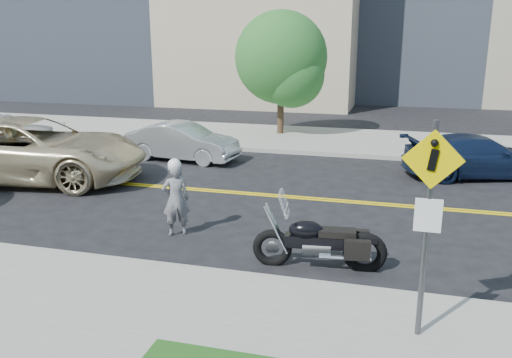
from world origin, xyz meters
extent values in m
plane|color=black|center=(0.00, 0.00, 0.00)|extent=(120.00, 120.00, 0.00)
cube|color=#9E9B91|center=(0.00, -7.50, 0.07)|extent=(60.00, 5.00, 0.15)
cube|color=#9E9B91|center=(0.00, 7.50, 0.07)|extent=(60.00, 5.00, 0.15)
cylinder|color=#4C4C51|center=(4.20, -6.30, 1.65)|extent=(0.08, 0.08, 3.00)
cube|color=#F9D800|center=(4.20, -6.33, 2.65)|extent=(0.78, 0.03, 0.78)
cube|color=white|center=(4.20, -6.33, 1.90)|extent=(0.35, 0.03, 0.45)
imported|color=#BCBCC1|center=(-0.71, -3.30, 0.79)|extent=(0.69, 0.62, 1.58)
sphere|color=white|center=(-0.71, -3.30, 1.53)|extent=(0.28, 0.28, 0.28)
imported|color=beige|center=(-6.50, -0.32, 0.91)|extent=(6.93, 4.02, 1.82)
imported|color=silver|center=(-10.70, 3.40, 0.65)|extent=(4.11, 2.69, 1.30)
imported|color=#B4B9BC|center=(-3.29, 3.21, 0.63)|extent=(3.94, 1.77, 1.25)
imported|color=#18284A|center=(6.01, 3.50, 0.63)|extent=(4.67, 3.10, 1.26)
cylinder|color=#382619|center=(-1.05, 8.17, 2.05)|extent=(0.27, 0.27, 4.10)
sphere|color=#22631F|center=(-1.05, 8.17, 3.20)|extent=(3.69, 3.69, 3.69)
camera|label=1|loc=(3.79, -13.37, 4.23)|focal=38.00mm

